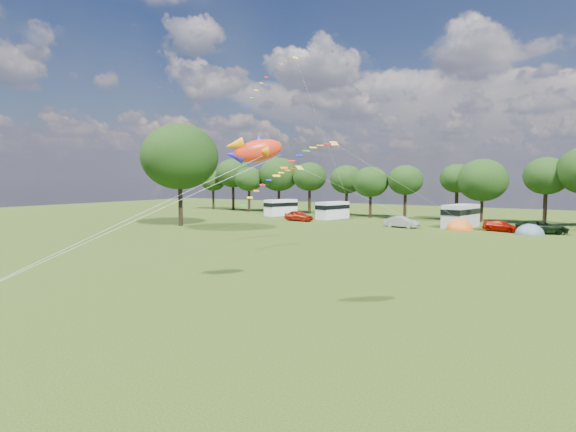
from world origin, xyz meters
The scene contains 16 objects.
ground_plane centered at (0.00, 0.00, 0.00)m, with size 180.00×180.00×0.00m, color black.
tree_line centered at (5.30, 54.99, 6.35)m, with size 102.98×10.98×10.27m.
big_tree centered at (-30.00, 28.00, 9.02)m, with size 10.00×10.00×13.28m.
car_a centered at (-20.87, 42.50, 0.76)m, with size 1.79×4.56×1.52m, color #A91E0C.
car_b centered at (-5.10, 41.90, 0.70)m, with size 1.48×3.97×1.40m, color gray.
car_c centered at (6.31, 44.05, 0.62)m, with size 1.75×4.16×1.25m, color #970B02.
car_d centered at (10.51, 44.38, 0.75)m, with size 2.49×5.50×1.50m, color black.
campervan_a centered at (-28.53, 49.13, 1.43)m, with size 3.87×5.88×2.66m.
campervan_b centered at (-18.44, 48.38, 1.41)m, with size 3.56×5.75×2.62m.
campervan_c centered at (1.13, 46.03, 1.57)m, with size 3.62×6.32×2.92m.
tent_orange centered at (1.70, 43.34, 0.02)m, with size 3.19×3.49×2.49m.
tent_greyblue centered at (9.42, 42.81, 0.02)m, with size 3.14×3.43×2.33m.
fish_kite centered at (0.63, 3.74, 7.79)m, with size 2.77×3.03×1.74m.
streamer_kite_a centered at (-12.91, 25.16, 17.16)m, with size 3.17×5.52×5.72m.
streamer_kite_b centered at (-9.82, 20.92, 6.20)m, with size 4.23×4.77×3.83m.
streamer_kite_c centered at (-2.78, 15.48, 8.28)m, with size 3.18×5.00×2.81m.
Camera 1 is at (16.20, -16.60, 6.39)m, focal length 30.00 mm.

